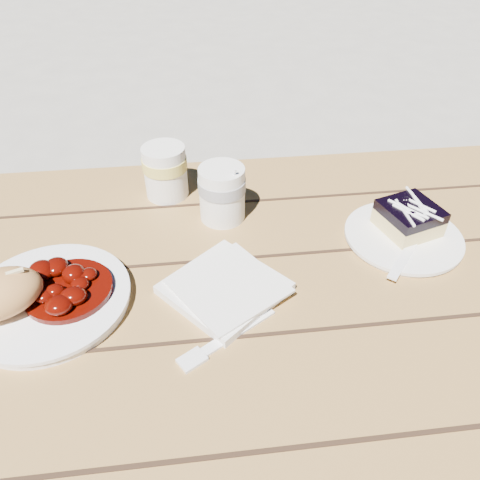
{
  "coord_description": "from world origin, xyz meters",
  "views": [
    {
      "loc": [
        -0.27,
        -0.48,
        1.25
      ],
      "look_at": [
        -0.21,
        0.05,
        0.81
      ],
      "focal_mm": 35.0,
      "sensor_mm": 36.0,
      "label": 1
    }
  ],
  "objects": [
    {
      "name": "coffee_cup",
      "position": [
        -0.22,
        0.2,
        0.8
      ],
      "size": [
        0.08,
        0.08,
        0.1
      ],
      "primitive_type": "cylinder",
      "color": "white",
      "rests_on": "picnic_table"
    },
    {
      "name": "fork_table",
      "position": [
        -0.22,
        -0.07,
        0.75
      ],
      "size": [
        0.15,
        0.11,
        0.0
      ],
      "primitive_type": null,
      "rotation": [
        0.0,
        0.0,
        2.13
      ],
      "color": "white",
      "rests_on": "picnic_table"
    },
    {
      "name": "goulash_stew",
      "position": [
        -0.46,
        0.02,
        0.79
      ],
      "size": [
        0.13,
        0.13,
        0.04
      ],
      "primitive_type": null,
      "color": "#460702",
      "rests_on": "main_plate"
    },
    {
      "name": "napkin_stack",
      "position": [
        -0.23,
        0.01,
        0.76
      ],
      "size": [
        0.21,
        0.21,
        0.01
      ],
      "primitive_type": "cube",
      "rotation": [
        0.0,
        0.0,
        0.7
      ],
      "color": "white",
      "rests_on": "picnic_table"
    },
    {
      "name": "fork_dessert",
      "position": [
        0.06,
        0.04,
        0.76
      ],
      "size": [
        0.12,
        0.14,
        0.0
      ],
      "primitive_type": null,
      "rotation": [
        0.0,
        0.0,
        -0.7
      ],
      "color": "white",
      "rests_on": "dessert_plate"
    },
    {
      "name": "picnic_table",
      "position": [
        0.0,
        -0.0,
        0.59
      ],
      "size": [
        2.0,
        1.55,
        0.75
      ],
      "color": "brown",
      "rests_on": "ground"
    },
    {
      "name": "blueberry_cake",
      "position": [
        0.09,
        0.11,
        0.78
      ],
      "size": [
        0.11,
        0.11,
        0.05
      ],
      "rotation": [
        0.0,
        0.0,
        0.3
      ],
      "color": "#E6CE7D",
      "rests_on": "dessert_plate"
    },
    {
      "name": "main_plate",
      "position": [
        -0.49,
        0.01,
        0.76
      ],
      "size": [
        0.23,
        0.23,
        0.02
      ],
      "primitive_type": "cylinder",
      "color": "white",
      "rests_on": "picnic_table"
    },
    {
      "name": "second_cup",
      "position": [
        -0.32,
        0.28,
        0.8
      ],
      "size": [
        0.08,
        0.08,
        0.1
      ],
      "primitive_type": "cylinder",
      "color": "white",
      "rests_on": "picnic_table"
    },
    {
      "name": "dessert_plate",
      "position": [
        0.08,
        0.1,
        0.76
      ],
      "size": [
        0.19,
        0.19,
        0.01
      ],
      "primitive_type": "cylinder",
      "color": "white",
      "rests_on": "picnic_table"
    }
  ]
}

